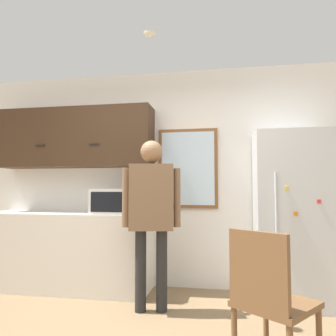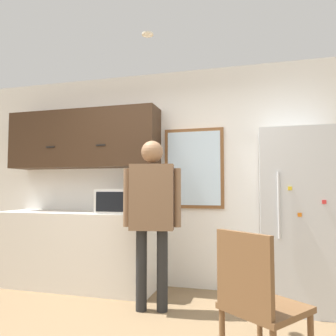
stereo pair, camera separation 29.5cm
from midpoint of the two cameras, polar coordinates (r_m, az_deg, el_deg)
back_wall at (r=4.14m, az=-1.74°, el=-1.63°), size 6.00×0.06×2.70m
counter at (r=4.30m, az=-19.01°, el=-13.46°), size 2.01×0.62×0.92m
upper_cabinets at (r=4.38m, az=-17.87°, el=4.96°), size 2.01×0.40×0.74m
microwave at (r=3.89m, az=-11.06°, el=-5.72°), size 0.54×0.40×0.29m
person at (r=3.31m, az=-5.48°, el=-6.58°), size 0.58×0.30×1.69m
refrigerator at (r=3.73m, az=18.64°, el=-8.05°), size 0.76×0.69×1.81m
chair at (r=2.37m, az=13.53°, el=-20.66°), size 0.64×0.64×0.93m
window at (r=4.06m, az=1.41°, el=-0.06°), size 0.74×0.05×0.99m
ceiling_light at (r=3.37m, az=-5.92°, el=22.33°), size 0.11×0.11×0.01m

